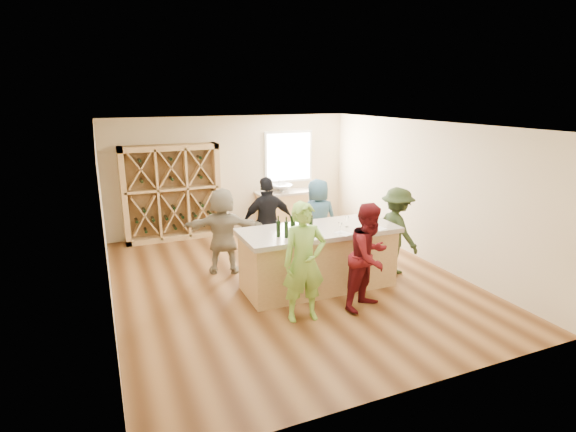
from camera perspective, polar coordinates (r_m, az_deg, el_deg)
name	(u,v)px	position (r m, az deg, el deg)	size (l,w,h in m)	color
floor	(287,282)	(8.36, -0.10, -8.37)	(6.00, 7.00, 0.10)	brown
ceiling	(287,122)	(7.67, -0.11, 11.89)	(6.00, 7.00, 0.10)	white
wall_back	(231,174)	(11.18, -7.23, 5.35)	(6.00, 0.10, 2.80)	beige
wall_front	(418,280)	(4.98, 16.16, -7.81)	(6.00, 0.10, 2.80)	beige
wall_left	(101,225)	(7.31, -22.71, -1.03)	(0.10, 7.00, 2.80)	beige
wall_right	(426,191)	(9.48, 17.17, 3.00)	(0.10, 7.00, 2.80)	beige
window_frame	(288,157)	(11.55, 0.06, 7.54)	(1.30, 0.06, 1.30)	white
window_pane	(289,157)	(11.51, 0.13, 7.51)	(1.18, 0.01, 1.18)	white
wine_rack	(172,193)	(10.66, -14.53, 2.85)	(2.20, 0.45, 2.20)	tan
back_counter_base	(289,210)	(11.52, 0.12, 0.82)	(1.60, 0.58, 0.86)	tan
back_counter_top	(289,192)	(11.41, 0.12, 3.06)	(1.70, 0.62, 0.06)	#AA9B8B
sink	(282,188)	(11.31, -0.81, 3.58)	(0.54, 0.54, 0.19)	silver
faucet	(279,184)	(11.46, -1.15, 4.03)	(0.02, 0.02, 0.30)	silver
tasting_counter_base	(318,260)	(7.88, 3.88, -5.61)	(2.60, 1.00, 1.00)	tan
tasting_counter_top	(319,231)	(7.70, 3.95, -1.85)	(2.72, 1.12, 0.08)	#AA9B8B
wine_bottle_a	(278,229)	(7.18, -1.24, -1.62)	(0.07, 0.07, 0.27)	black
wine_bottle_b	(286,230)	(7.14, -0.21, -1.75)	(0.07, 0.07, 0.27)	black
wine_bottle_c	(293,225)	(7.29, 0.62, -1.16)	(0.08, 0.08, 0.32)	black
wine_bottle_d	(301,226)	(7.28, 1.63, -1.24)	(0.08, 0.08, 0.31)	black
wine_bottle_e	(311,223)	(7.46, 2.93, -0.96)	(0.07, 0.07, 0.28)	black
wine_glass_a	(315,232)	(7.18, 3.50, -2.08)	(0.06, 0.06, 0.17)	white
wine_glass_b	(340,228)	(7.40, 6.66, -1.53)	(0.07, 0.07, 0.19)	white
wine_glass_c	(368,225)	(7.66, 10.18, -1.17)	(0.07, 0.07, 0.17)	white
wine_glass_d	(347,222)	(7.79, 7.49, -0.71)	(0.07, 0.07, 0.19)	white
wine_glass_e	(376,221)	(7.95, 11.15, -0.60)	(0.07, 0.07, 0.17)	white
tasting_menu_a	(312,237)	(7.23, 3.09, -2.65)	(0.21, 0.29, 0.00)	white
tasting_menu_b	(343,233)	(7.45, 7.05, -2.19)	(0.20, 0.27, 0.00)	white
tasting_menu_c	(376,228)	(7.84, 11.08, -1.47)	(0.24, 0.32, 0.00)	white
person_near_left	(304,262)	(6.63, 2.06, -5.89)	(0.66, 0.48, 1.82)	#8CC64C
person_near_right	(369,257)	(7.12, 10.29, -5.09)	(0.83, 0.46, 1.71)	#590F14
person_server	(396,231)	(8.66, 13.60, -1.82)	(1.06, 0.49, 1.64)	#263319
person_far_mid	(268,222)	(8.70, -2.57, -0.82)	(1.05, 0.54, 1.79)	black
person_far_right	(318,219)	(9.19, 3.78, -0.38)	(0.81, 0.53, 1.66)	#335972
person_far_left	(223,231)	(8.50, -8.26, -1.85)	(1.53, 0.55, 1.65)	gray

